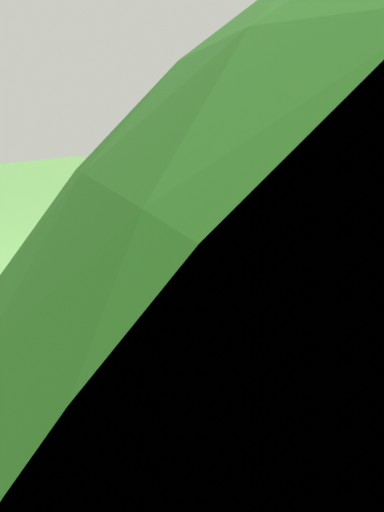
# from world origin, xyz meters

# --- Properties ---
(ground) EXTENTS (14.00, 14.00, 0.00)m
(ground) POSITION_xyz_m (0.00, 0.00, 0.00)
(ground) COLOR #548C42
(dog) EXTENTS (0.71, 0.58, 0.59)m
(dog) POSITION_xyz_m (-0.22, -0.08, 0.39)
(dog) COLOR #C69347
(dog) RESTS_ON ground
(tennis_ball_0) EXTENTS (0.07, 0.07, 0.07)m
(tennis_ball_0) POSITION_xyz_m (-0.91, -0.59, 0.03)
(tennis_ball_0) COLOR #D7E440
(tennis_ball_0) RESTS_ON ground
(tennis_ball_1) EXTENTS (0.07, 0.07, 0.07)m
(tennis_ball_1) POSITION_xyz_m (0.42, 0.18, 0.03)
(tennis_ball_1) COLOR #D2E130
(tennis_ball_1) RESTS_ON ground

